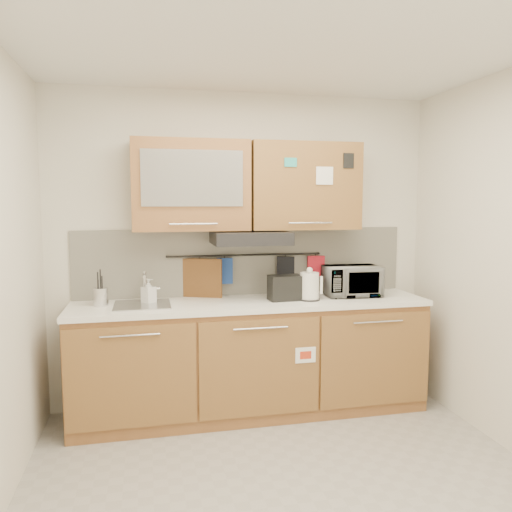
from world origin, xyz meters
name	(u,v)px	position (x,y,z in m)	size (l,w,h in m)	color
floor	(294,495)	(0.00, 0.00, 0.00)	(3.20, 3.20, 0.00)	#9E9993
ceiling	(298,31)	(0.00, 0.00, 2.60)	(3.20, 3.20, 0.00)	white
wall_back	(244,250)	(0.00, 1.50, 1.30)	(3.20, 3.20, 0.00)	silver
base_cabinet	(252,364)	(0.00, 1.19, 0.41)	(2.80, 0.64, 0.88)	#A46B3A
countertop	(252,303)	(0.00, 1.19, 0.90)	(2.82, 0.62, 0.04)	white
backsplash	(244,262)	(0.00, 1.49, 1.20)	(2.80, 0.02, 0.56)	silver
upper_cabinets	(248,186)	(0.00, 1.32, 1.83)	(1.82, 0.37, 0.70)	#A46B3A
range_hood	(250,238)	(0.00, 1.25, 1.42)	(0.60, 0.46, 0.10)	black
sink	(142,305)	(-0.85, 1.21, 0.92)	(0.42, 0.40, 0.26)	silver
utensil_rail	(245,255)	(0.00, 1.45, 1.26)	(0.02, 0.02, 1.30)	black
utensil_crock	(101,296)	(-1.16, 1.25, 0.99)	(0.11, 0.11, 0.28)	silver
kettle	(310,287)	(0.46, 1.13, 1.03)	(0.19, 0.17, 0.27)	silver
toaster	(285,287)	(0.27, 1.17, 1.02)	(0.27, 0.17, 0.20)	black
microwave	(352,281)	(0.87, 1.23, 1.04)	(0.45, 0.31, 0.25)	#999999
soap_bottle	(149,291)	(-0.80, 1.26, 1.02)	(0.09, 0.09, 0.19)	#999999
cutting_board	(200,286)	(-0.38, 1.44, 1.01)	(0.37, 0.03, 0.45)	brown
oven_mitt	(225,271)	(-0.18, 1.44, 1.13)	(0.13, 0.03, 0.21)	navy
dark_pouch	(286,270)	(0.35, 1.44, 1.12)	(0.15, 0.04, 0.23)	black
pot_holder	(316,266)	(0.62, 1.44, 1.15)	(0.15, 0.02, 0.18)	#B51827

